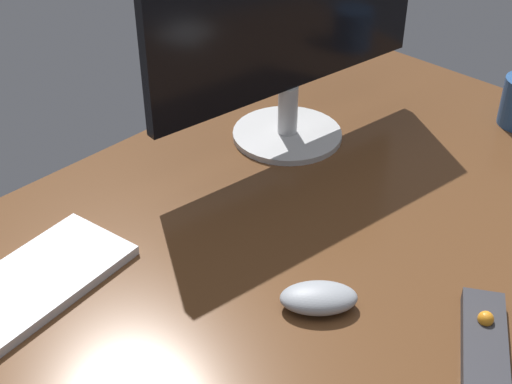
% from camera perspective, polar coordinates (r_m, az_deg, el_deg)
% --- Properties ---
extents(desk, '(1.40, 0.84, 0.02)m').
position_cam_1_polar(desk, '(1.08, 2.29, -4.76)').
color(desk, brown).
rests_on(desk, ground).
extents(monitor, '(0.57, 0.20, 0.40)m').
position_cam_1_polar(monitor, '(1.24, 2.73, 13.10)').
color(monitor, '#BBBBBB').
rests_on(monitor, desk).
extents(computer_mouse, '(0.12, 0.12, 0.03)m').
position_cam_1_polar(computer_mouse, '(0.97, 4.98, -8.34)').
color(computer_mouse, '#999EA5').
rests_on(computer_mouse, desk).
extents(media_remote, '(0.18, 0.14, 0.04)m').
position_cam_1_polar(media_remote, '(0.96, 17.60, -11.29)').
color(media_remote, '#2D2D33').
rests_on(media_remote, desk).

